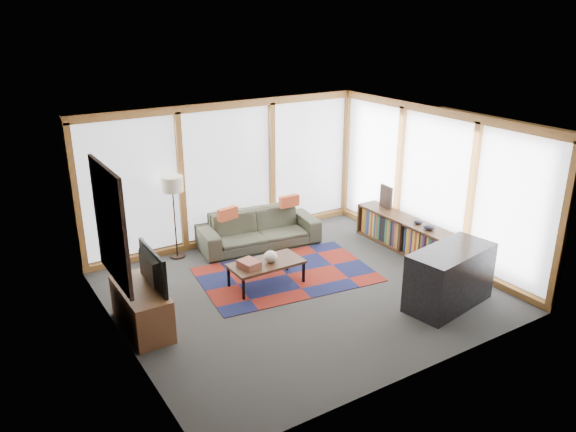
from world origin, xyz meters
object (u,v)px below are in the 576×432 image
television (146,269)px  bar_counter (450,277)px  sofa (259,229)px  coffee_table (266,274)px  tv_console (142,308)px  floor_lamp (175,218)px  bookshelf (408,236)px

television → bar_counter: television is taller
sofa → coffee_table: sofa is taller
tv_console → coffee_table: bearing=6.0°
tv_console → television: size_ratio=1.29×
coffee_table → bar_counter: 2.78m
floor_lamp → bookshelf: bearing=-28.7°
floor_lamp → television: (-1.17, -2.01, 0.14)m
sofa → bookshelf: (2.13, -1.66, -0.02)m
coffee_table → television: (-1.97, -0.26, 0.68)m
tv_console → television: bearing=-20.9°
sofa → bookshelf: size_ratio=0.92×
sofa → bar_counter: bar_counter is taller
coffee_table → television: television is taller
sofa → bookshelf: bearing=-30.5°
television → bar_counter: bearing=-113.2°
bookshelf → bar_counter: bearing=-116.1°
floor_lamp → bookshelf: floor_lamp is taller
sofa → tv_console: (-2.74, -1.66, -0.02)m
floor_lamp → coffee_table: floor_lamp is taller
bookshelf → tv_console: 4.88m
tv_console → television: (0.10, -0.04, 0.57)m
floor_lamp → bar_counter: 4.63m
tv_console → television: 0.58m
tv_console → bar_counter: 4.39m
tv_console → television: television is taller
coffee_table → bookshelf: 2.81m
floor_lamp → bookshelf: 4.13m
bookshelf → bar_counter: bar_counter is taller
sofa → tv_console: sofa is taller
television → bar_counter: size_ratio=0.68×
sofa → tv_console: size_ratio=1.80×
coffee_table → tv_console: bearing=-174.0°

